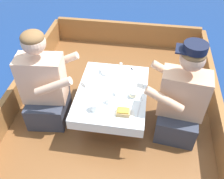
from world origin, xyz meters
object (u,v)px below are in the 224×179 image
person_port (45,87)px  person_starboard (181,101)px  coffee_cup_port (95,106)px  coffee_cup_center (110,100)px  tin_can (133,94)px  sandwich (123,112)px  coffee_cup_starboard (118,92)px

person_port → person_starboard: bearing=-5.3°
person_port → coffee_cup_port: size_ratio=9.16×
coffee_cup_center → tin_can: 0.22m
coffee_cup_port → sandwich: bearing=-5.0°
person_starboard → sandwich: 0.53m
tin_can → coffee_cup_starboard: bearing=175.3°
person_port → coffee_cup_port: person_port is taller
sandwich → coffee_cup_port: 0.25m
sandwich → tin_can: 0.24m
sandwich → coffee_cup_center: size_ratio=1.31×
sandwich → coffee_cup_center: bearing=135.7°
person_starboard → coffee_cup_starboard: 0.56m
coffee_cup_port → coffee_cup_starboard: bearing=51.4°
person_starboard → sandwich: person_starboard is taller
coffee_cup_center → tin_can: (0.19, 0.10, -0.00)m
coffee_cup_center → tin_can: size_ratio=1.33×
sandwich → tin_can: sandwich is taller
person_starboard → tin_can: bearing=4.5°
coffee_cup_port → person_port: bearing=160.6°
coffee_cup_starboard → coffee_cup_port: bearing=-128.6°
person_starboard → tin_can: (-0.43, 0.01, 0.00)m
coffee_cup_starboard → person_port: bearing=-176.8°
person_port → coffee_cup_starboard: 0.69m
person_port → coffee_cup_center: 0.63m
sandwich → coffee_cup_center: 0.18m
coffee_cup_port → coffee_cup_center: bearing=42.1°
coffee_cup_center → coffee_cup_port: bearing=-137.9°
sandwich → tin_can: size_ratio=1.74×
coffee_cup_starboard → tin_can: size_ratio=1.42×
person_port → tin_can: person_port is taller
tin_can → sandwich: bearing=-104.6°
coffee_cup_starboard → coffee_cup_center: bearing=-116.8°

